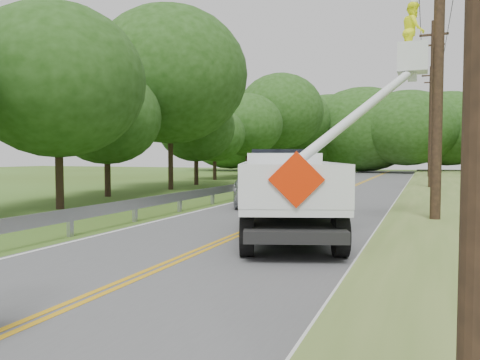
% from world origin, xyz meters
% --- Properties ---
extents(ground, '(140.00, 140.00, 0.00)m').
position_xyz_m(ground, '(0.00, 0.00, 0.00)').
color(ground, '#3D5418').
rests_on(ground, ground).
extents(road, '(7.20, 96.00, 0.03)m').
position_xyz_m(road, '(0.00, 14.00, 0.01)').
color(road, '#545457').
rests_on(road, ground).
extents(guardrail, '(0.18, 48.00, 0.77)m').
position_xyz_m(guardrail, '(-4.02, 14.91, 0.55)').
color(guardrail, '#9FA1A6').
rests_on(guardrail, ground).
extents(utility_poles, '(1.60, 43.30, 10.00)m').
position_xyz_m(utility_poles, '(5.00, 17.02, 5.27)').
color(utility_poles, black).
rests_on(utility_poles, ground).
extents(treeline_left, '(10.06, 56.17, 11.52)m').
position_xyz_m(treeline_left, '(-10.51, 30.19, 6.14)').
color(treeline_left, '#332319').
rests_on(treeline_left, ground).
extents(treeline_horizon, '(56.68, 13.59, 10.85)m').
position_xyz_m(treeline_horizon, '(0.02, 56.13, 5.50)').
color(treeline_horizon, '#1C400F').
rests_on(treeline_horizon, ground).
extents(bucket_truck, '(5.55, 7.10, 6.64)m').
position_xyz_m(bucket_truck, '(1.28, 7.15, 1.53)').
color(bucket_truck, black).
rests_on(bucket_truck, road).
extents(suv_silver, '(4.42, 6.47, 1.64)m').
position_xyz_m(suv_silver, '(-1.72, 13.74, 0.84)').
color(suv_silver, silver).
rests_on(suv_silver, road).
extents(suv_darkgrey, '(4.08, 5.75, 1.55)m').
position_xyz_m(suv_darkgrey, '(-2.50, 25.70, 0.79)').
color(suv_darkgrey, '#393C40').
rests_on(suv_darkgrey, road).
extents(stop_sign_permanent, '(0.51, 0.22, 2.53)m').
position_xyz_m(stop_sign_permanent, '(-4.79, 21.52, 1.68)').
color(stop_sign_permanent, '#9FA1A6').
rests_on(stop_sign_permanent, ground).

